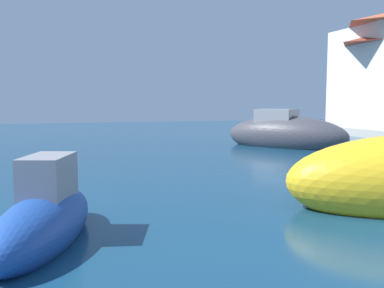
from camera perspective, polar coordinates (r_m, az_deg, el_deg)
name	(u,v)px	position (r m, az deg, el deg)	size (l,w,h in m)	color
moored_boat_0	(285,134)	(20.51, 12.34, 1.25)	(5.17, 6.04, 2.19)	#3F3F47
moored_boat_3	(44,219)	(6.88, -19.19, -9.44)	(2.04, 3.49, 1.49)	#1E479E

